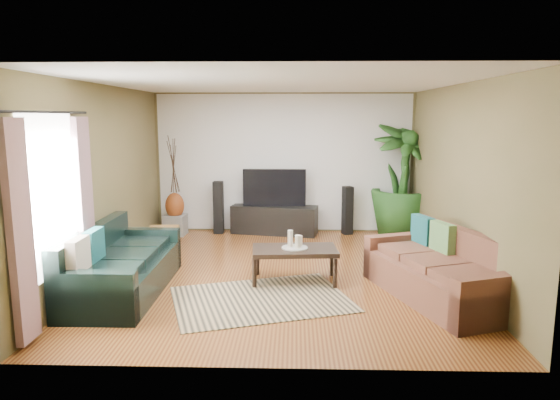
{
  "coord_description": "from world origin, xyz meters",
  "views": [
    {
      "loc": [
        0.22,
        -6.95,
        2.26
      ],
      "look_at": [
        0.0,
        0.2,
        1.05
      ],
      "focal_mm": 32.0,
      "sensor_mm": 36.0,
      "label": 1
    }
  ],
  "objects_px": {
    "television": "(274,187)",
    "vase": "(175,206)",
    "sofa_left": "(124,260)",
    "tv_stand": "(274,220)",
    "coffee_table": "(295,265)",
    "sofa_right": "(438,265)",
    "pedestal": "(175,225)",
    "speaker_right": "(347,210)",
    "side_table": "(163,243)",
    "speaker_left": "(218,207)",
    "potted_plant": "(402,179)"
  },
  "relations": [
    {
      "from": "coffee_table",
      "to": "side_table",
      "type": "height_order",
      "value": "side_table"
    },
    {
      "from": "speaker_right",
      "to": "side_table",
      "type": "xyz_separation_m",
      "value": [
        -3.12,
        -1.77,
        -0.21
      ]
    },
    {
      "from": "tv_stand",
      "to": "speaker_left",
      "type": "relative_size",
      "value": 1.62
    },
    {
      "from": "coffee_table",
      "to": "side_table",
      "type": "xyz_separation_m",
      "value": [
        -2.11,
        1.06,
        0.01
      ]
    },
    {
      "from": "sofa_right",
      "to": "tv_stand",
      "type": "bearing_deg",
      "value": -167.15
    },
    {
      "from": "television",
      "to": "vase",
      "type": "xyz_separation_m",
      "value": [
        -1.9,
        -0.16,
        -0.34
      ]
    },
    {
      "from": "sofa_left",
      "to": "speaker_right",
      "type": "distance_m",
      "value": 4.61
    },
    {
      "from": "television",
      "to": "vase",
      "type": "distance_m",
      "value": 1.93
    },
    {
      "from": "television",
      "to": "potted_plant",
      "type": "bearing_deg",
      "value": 0.0
    },
    {
      "from": "sofa_right",
      "to": "speaker_right",
      "type": "bearing_deg",
      "value": 173.05
    },
    {
      "from": "vase",
      "to": "side_table",
      "type": "xyz_separation_m",
      "value": [
        0.19,
        -1.6,
        -0.32
      ]
    },
    {
      "from": "vase",
      "to": "side_table",
      "type": "relative_size",
      "value": 1.0
    },
    {
      "from": "tv_stand",
      "to": "coffee_table",
      "type": "bearing_deg",
      "value": -71.17
    },
    {
      "from": "speaker_left",
      "to": "potted_plant",
      "type": "bearing_deg",
      "value": 0.94
    },
    {
      "from": "tv_stand",
      "to": "television",
      "type": "height_order",
      "value": "television"
    },
    {
      "from": "television",
      "to": "potted_plant",
      "type": "relative_size",
      "value": 0.56
    },
    {
      "from": "sofa_right",
      "to": "television",
      "type": "xyz_separation_m",
      "value": [
        -2.17,
        3.42,
        0.48
      ]
    },
    {
      "from": "potted_plant",
      "to": "pedestal",
      "type": "relative_size",
      "value": 5.51
    },
    {
      "from": "television",
      "to": "side_table",
      "type": "height_order",
      "value": "television"
    },
    {
      "from": "sofa_left",
      "to": "coffee_table",
      "type": "height_order",
      "value": "sofa_left"
    },
    {
      "from": "coffee_table",
      "to": "tv_stand",
      "type": "bearing_deg",
      "value": 93.51
    },
    {
      "from": "speaker_left",
      "to": "side_table",
      "type": "height_order",
      "value": "speaker_left"
    },
    {
      "from": "sofa_right",
      "to": "coffee_table",
      "type": "distance_m",
      "value": 1.88
    },
    {
      "from": "vase",
      "to": "tv_stand",
      "type": "bearing_deg",
      "value": 4.91
    },
    {
      "from": "potted_plant",
      "to": "vase",
      "type": "distance_m",
      "value": 4.36
    },
    {
      "from": "speaker_right",
      "to": "vase",
      "type": "height_order",
      "value": "speaker_right"
    },
    {
      "from": "television",
      "to": "sofa_right",
      "type": "bearing_deg",
      "value": -57.58
    },
    {
      "from": "vase",
      "to": "pedestal",
      "type": "bearing_deg",
      "value": 0.0
    },
    {
      "from": "sofa_left",
      "to": "pedestal",
      "type": "xyz_separation_m",
      "value": [
        -0.09,
        3.14,
        -0.23
      ]
    },
    {
      "from": "speaker_left",
      "to": "pedestal",
      "type": "height_order",
      "value": "speaker_left"
    },
    {
      "from": "potted_plant",
      "to": "pedestal",
      "type": "xyz_separation_m",
      "value": [
        -4.33,
        -0.16,
        -0.88
      ]
    },
    {
      "from": "sofa_left",
      "to": "speaker_right",
      "type": "relative_size",
      "value": 2.43
    },
    {
      "from": "pedestal",
      "to": "vase",
      "type": "height_order",
      "value": "vase"
    },
    {
      "from": "sofa_left",
      "to": "side_table",
      "type": "height_order",
      "value": "sofa_left"
    },
    {
      "from": "tv_stand",
      "to": "television",
      "type": "bearing_deg",
      "value": 10.91
    },
    {
      "from": "television",
      "to": "vase",
      "type": "height_order",
      "value": "television"
    },
    {
      "from": "sofa_left",
      "to": "vase",
      "type": "distance_m",
      "value": 3.14
    },
    {
      "from": "side_table",
      "to": "speaker_right",
      "type": "bearing_deg",
      "value": 29.51
    },
    {
      "from": "television",
      "to": "speaker_right",
      "type": "relative_size",
      "value": 1.3
    },
    {
      "from": "speaker_left",
      "to": "pedestal",
      "type": "xyz_separation_m",
      "value": [
        -0.81,
        -0.16,
        -0.31
      ]
    },
    {
      "from": "sofa_right",
      "to": "pedestal",
      "type": "height_order",
      "value": "sofa_right"
    },
    {
      "from": "sofa_right",
      "to": "pedestal",
      "type": "bearing_deg",
      "value": -148.25
    },
    {
      "from": "television",
      "to": "pedestal",
      "type": "distance_m",
      "value": 2.03
    },
    {
      "from": "tv_stand",
      "to": "vase",
      "type": "distance_m",
      "value": 1.93
    },
    {
      "from": "television",
      "to": "coffee_table",
      "type": "bearing_deg",
      "value": -82.08
    },
    {
      "from": "coffee_table",
      "to": "vase",
      "type": "xyz_separation_m",
      "value": [
        -2.29,
        2.67,
        0.33
      ]
    },
    {
      "from": "pedestal",
      "to": "vase",
      "type": "relative_size",
      "value": 0.78
    },
    {
      "from": "sofa_left",
      "to": "sofa_right",
      "type": "height_order",
      "value": "same"
    },
    {
      "from": "pedestal",
      "to": "vase",
      "type": "bearing_deg",
      "value": 0.0
    },
    {
      "from": "coffee_table",
      "to": "tv_stand",
      "type": "height_order",
      "value": "tv_stand"
    }
  ]
}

